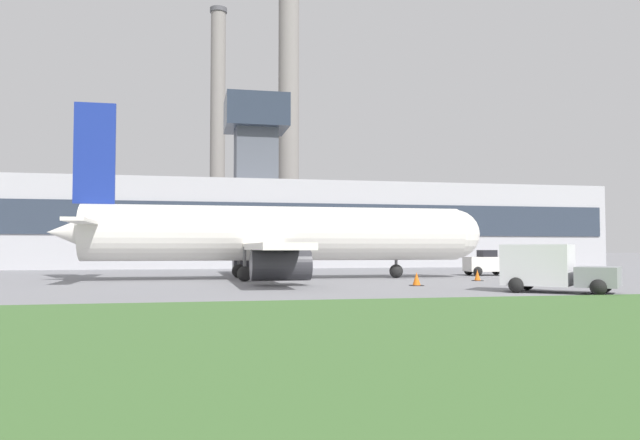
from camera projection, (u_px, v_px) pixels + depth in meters
name	position (u px, v px, depth m)	size (l,w,h in m)	color
ground_plane	(275.00, 278.00, 41.27)	(400.00, 400.00, 0.00)	gray
terminal_building	(243.00, 223.00, 67.70)	(79.39, 13.68, 18.56)	#B2B2B7
smokestack_left	(218.00, 133.00, 95.66)	(2.63, 2.63, 39.18)	gray
smokestack_right	(289.00, 115.00, 97.15)	(3.71, 3.71, 45.39)	gray
airplane	(273.00, 235.00, 40.26)	(27.98, 24.37, 10.95)	white
pushback_tug	(487.00, 264.00, 45.75)	(3.20, 2.48, 1.86)	white
baggage_truck	(551.00, 269.00, 28.23)	(5.08, 4.92, 2.17)	gray
ground_crew_person	(533.00, 268.00, 35.98)	(0.53, 0.53, 1.68)	#23283D
traffic_cone_near_nose	(417.00, 279.00, 33.27)	(0.63, 0.63, 0.72)	black
traffic_cone_wingtip	(477.00, 276.00, 38.29)	(0.55, 0.55, 0.67)	black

